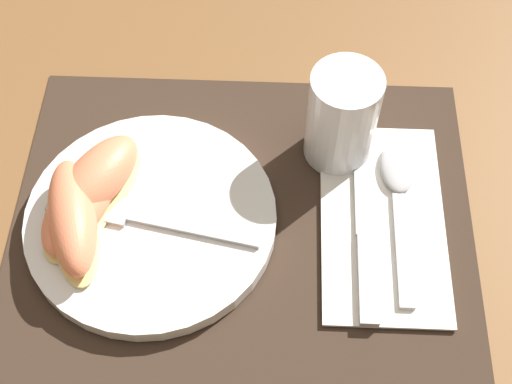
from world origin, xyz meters
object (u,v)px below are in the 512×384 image
knife (365,220)px  fork (137,216)px  juice_glass (341,122)px  citrus_wedge_0 (99,178)px  citrus_wedge_1 (83,196)px  spoon (399,188)px  citrus_wedge_2 (73,218)px  plate (151,219)px

knife → fork: size_ratio=1.09×
juice_glass → citrus_wedge_0: 0.23m
juice_glass → citrus_wedge_1: bearing=-160.7°
spoon → fork: fork is taller
juice_glass → knife: 0.10m
knife → citrus_wedge_0: bearing=175.6°
citrus_wedge_1 → citrus_wedge_2: bearing=-97.6°
citrus_wedge_0 → fork: bearing=-38.2°
knife → citrus_wedge_1: 0.26m
citrus_wedge_0 → plate: bearing=-28.7°
plate → spoon: size_ratio=1.31×
spoon → plate: bearing=-169.3°
knife → fork: (-0.21, -0.01, 0.01)m
citrus_wedge_0 → citrus_wedge_2: citrus_wedge_2 is taller
plate → juice_glass: 0.20m
juice_glass → citrus_wedge_1: (-0.23, -0.08, -0.02)m
citrus_wedge_1 → spoon: bearing=6.7°
plate → citrus_wedge_2: size_ratio=1.76×
knife → spoon: spoon is taller
citrus_wedge_2 → knife: bearing=5.3°
citrus_wedge_2 → spoon: bearing=11.6°
plate → citrus_wedge_0: size_ratio=1.98×
juice_glass → citrus_wedge_0: bearing=-163.7°
knife → juice_glass: bearing=106.1°
plate → juice_glass: juice_glass is taller
plate → juice_glass: size_ratio=2.22×
citrus_wedge_2 → plate: bearing=14.8°
juice_glass → citrus_wedge_2: (-0.24, -0.11, -0.01)m
plate → citrus_wedge_0: (-0.05, 0.03, 0.03)m
spoon → fork: size_ratio=0.88×
juice_glass → knife: juice_glass is taller
fork → citrus_wedge_0: size_ratio=1.71×
spoon → fork: (-0.24, -0.05, 0.01)m
fork → citrus_wedge_1: citrus_wedge_1 is taller
spoon → citrus_wedge_2: citrus_wedge_2 is taller
fork → juice_glass: bearing=27.0°
fork → citrus_wedge_1: size_ratio=1.47×
plate → knife: (0.20, 0.01, -0.00)m
fork → citrus_wedge_0: bearing=141.8°
spoon → citrus_wedge_1: (-0.29, -0.03, 0.02)m
spoon → citrus_wedge_1: bearing=-173.3°
spoon → citrus_wedge_0: size_ratio=1.51×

